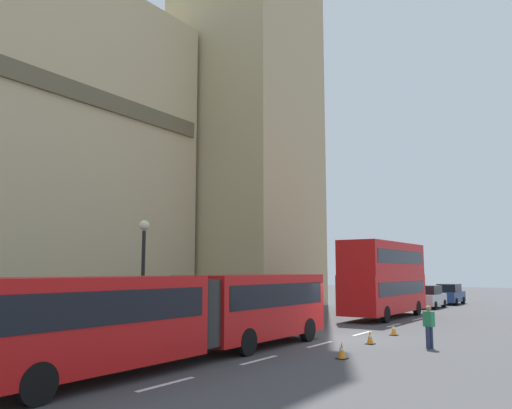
% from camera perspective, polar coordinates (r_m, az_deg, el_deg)
% --- Properties ---
extents(ground_plane, '(160.00, 160.00, 0.00)m').
position_cam_1_polar(ground_plane, '(24.42, 9.17, -14.41)').
color(ground_plane, '#424244').
extents(lane_centre_marking, '(29.80, 0.16, 0.01)m').
position_cam_1_polar(lane_centre_marking, '(22.66, 7.01, -15.01)').
color(lane_centre_marking, silver).
rests_on(lane_centre_marking, ground_plane).
extents(articulated_bus, '(16.00, 2.54, 2.90)m').
position_cam_1_polar(articulated_bus, '(18.55, -7.47, -11.33)').
color(articulated_bus, red).
rests_on(articulated_bus, ground_plane).
extents(double_decker_bus, '(9.81, 2.54, 4.90)m').
position_cam_1_polar(double_decker_bus, '(35.59, 13.93, -7.64)').
color(double_decker_bus, red).
rests_on(double_decker_bus, ground_plane).
extents(sedan_lead, '(4.40, 1.86, 1.85)m').
position_cam_1_polar(sedan_lead, '(45.82, 18.46, -9.60)').
color(sedan_lead, '#B7B7BC').
rests_on(sedan_lead, ground_plane).
extents(sedan_trailing, '(4.40, 1.86, 1.85)m').
position_cam_1_polar(sedan_trailing, '(51.50, 20.52, -9.21)').
color(sedan_trailing, navy).
rests_on(sedan_trailing, ground_plane).
extents(traffic_cone_west, '(0.36, 0.36, 0.58)m').
position_cam_1_polar(traffic_cone_west, '(19.16, 9.40, -15.56)').
color(traffic_cone_west, black).
rests_on(traffic_cone_west, ground_plane).
extents(traffic_cone_middle, '(0.36, 0.36, 0.58)m').
position_cam_1_polar(traffic_cone_middle, '(23.07, 12.41, -14.06)').
color(traffic_cone_middle, black).
rests_on(traffic_cone_middle, ground_plane).
extents(traffic_cone_east, '(0.36, 0.36, 0.58)m').
position_cam_1_polar(traffic_cone_east, '(26.36, 14.89, -13.11)').
color(traffic_cone_east, black).
rests_on(traffic_cone_east, ground_plane).
extents(street_lamp, '(0.44, 0.44, 5.27)m').
position_cam_1_polar(street_lamp, '(23.19, -12.30, -7.15)').
color(street_lamp, black).
rests_on(street_lamp, ground_plane).
extents(pedestrian_near_cones, '(0.37, 0.46, 1.69)m').
position_cam_1_polar(pedestrian_near_cones, '(22.30, 18.46, -12.47)').
color(pedestrian_near_cones, '#262D4C').
rests_on(pedestrian_near_cones, ground_plane).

